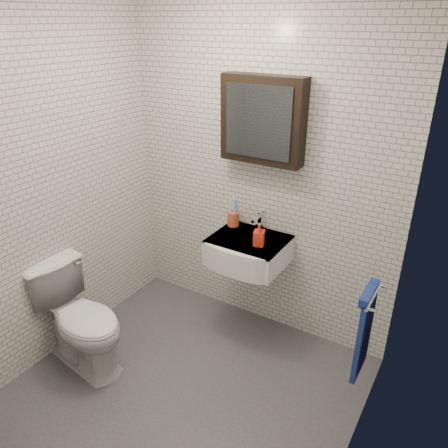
# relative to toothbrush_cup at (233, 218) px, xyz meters

# --- Properties ---
(ground) EXTENTS (2.20, 2.00, 0.01)m
(ground) POSITION_rel_toothbrush_cup_xyz_m (0.16, -0.91, -0.91)
(ground) COLOR #45474C
(ground) RESTS_ON ground
(room_shell) EXTENTS (2.22, 2.02, 2.51)m
(room_shell) POSITION_rel_toothbrush_cup_xyz_m (0.16, -0.91, 0.55)
(room_shell) COLOR silver
(room_shell) RESTS_ON ground
(washbasin) EXTENTS (0.55, 0.50, 0.20)m
(washbasin) POSITION_rel_toothbrush_cup_xyz_m (0.21, -0.17, -0.16)
(washbasin) COLOR white
(washbasin) RESTS_ON room_shell
(faucet) EXTENTS (0.06, 0.20, 0.15)m
(faucet) POSITION_rel_toothbrush_cup_xyz_m (0.21, 0.02, 0.00)
(faucet) COLOR silver
(faucet) RESTS_ON washbasin
(mirror_cabinet) EXTENTS (0.60, 0.15, 0.60)m
(mirror_cabinet) POSITION_rel_toothbrush_cup_xyz_m (0.21, 0.02, 0.79)
(mirror_cabinet) COLOR black
(mirror_cabinet) RESTS_ON room_shell
(towel_rail) EXTENTS (0.09, 0.30, 0.58)m
(towel_rail) POSITION_rel_toothbrush_cup_xyz_m (1.21, -0.56, -0.19)
(towel_rail) COLOR silver
(towel_rail) RESTS_ON room_shell
(toothbrush_cup) EXTENTS (0.12, 0.12, 0.25)m
(toothbrush_cup) POSITION_rel_toothbrush_cup_xyz_m (0.00, 0.00, 0.00)
(toothbrush_cup) COLOR #B64C2D
(toothbrush_cup) RESTS_ON washbasin
(soap_bottle) EXTENTS (0.10, 0.10, 0.17)m
(soap_bottle) POSITION_rel_toothbrush_cup_xyz_m (0.32, -0.19, 0.02)
(soap_bottle) COLOR orange
(soap_bottle) RESTS_ON washbasin
(toilet) EXTENTS (0.82, 0.54, 0.78)m
(toilet) POSITION_rel_toothbrush_cup_xyz_m (-0.64, -1.08, -0.52)
(toilet) COLOR white
(toilet) RESTS_ON ground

